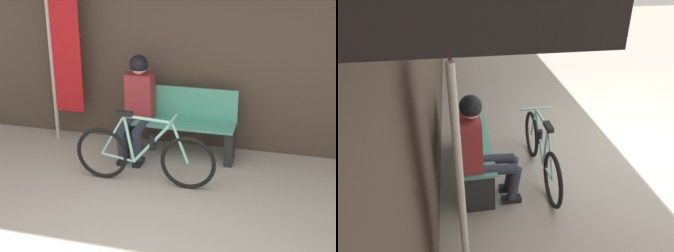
# 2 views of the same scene
# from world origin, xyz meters

# --- Properties ---
(storefront_wall) EXTENTS (12.00, 0.56, 3.20)m
(storefront_wall) POSITION_xyz_m (0.00, 2.87, 1.66)
(storefront_wall) COLOR #4C3D33
(storefront_wall) RESTS_ON ground_plane
(park_bench_near) EXTENTS (1.43, 0.42, 0.86)m
(park_bench_near) POSITION_xyz_m (-0.18, 2.46, 0.40)
(park_bench_near) COLOR #51A88E
(park_bench_near) RESTS_ON ground_plane
(bicycle) EXTENTS (1.62, 0.40, 0.84)m
(bicycle) POSITION_xyz_m (-0.37, 1.60, 0.35)
(bicycle) COLOR black
(bicycle) RESTS_ON ground_plane
(person_seated) EXTENTS (0.34, 0.64, 1.28)m
(person_seated) POSITION_xyz_m (-0.69, 2.35, 0.73)
(person_seated) COLOR #2D3342
(person_seated) RESTS_ON ground_plane
(banner_pole) EXTENTS (0.45, 0.05, 2.01)m
(banner_pole) POSITION_xyz_m (-1.79, 2.58, 1.16)
(banner_pole) COLOR #B7B2A8
(banner_pole) RESTS_ON ground_plane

